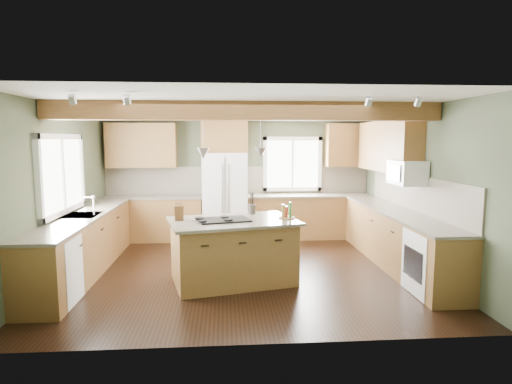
{
  "coord_description": "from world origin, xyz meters",
  "views": [
    {
      "loc": [
        -0.31,
        -6.61,
        2.08
      ],
      "look_at": [
        0.21,
        0.3,
        1.22
      ],
      "focal_mm": 30.0,
      "sensor_mm": 36.0,
      "label": 1
    }
  ],
  "objects": [
    {
      "name": "window_back",
      "position": [
        1.15,
        2.48,
        1.55
      ],
      "size": [
        1.1,
        0.04,
        1.0
      ],
      "primitive_type": "cube",
      "color": "white",
      "rests_on": "wall_back"
    },
    {
      "name": "dishwasher",
      "position": [
        -2.49,
        -1.25,
        0.43
      ],
      "size": [
        0.6,
        0.6,
        0.84
      ],
      "primitive_type": "cube",
      "color": "white",
      "rests_on": "floor"
    },
    {
      "name": "wall_left",
      "position": [
        -2.8,
        0.0,
        1.3
      ],
      "size": [
        0.0,
        5.0,
        5.0
      ],
      "primitive_type": "plane",
      "rotation": [
        1.57,
        0.0,
        1.57
      ],
      "color": "#3F4732",
      "rests_on": "ground"
    },
    {
      "name": "base_cab_right",
      "position": [
        2.5,
        0.05,
        0.44
      ],
      "size": [
        0.6,
        3.7,
        0.88
      ],
      "primitive_type": "cube",
      "color": "brown",
      "rests_on": "floor"
    },
    {
      "name": "utensil_crock",
      "position": [
        0.11,
        -0.07,
        1.0
      ],
      "size": [
        0.16,
        0.16,
        0.15
      ],
      "primitive_type": "cylinder",
      "rotation": [
        0.0,
        0.0,
        0.55
      ],
      "color": "#484139",
      "rests_on": "island_top"
    },
    {
      "name": "microwave",
      "position": [
        2.58,
        -0.05,
        1.55
      ],
      "size": [
        0.4,
        0.7,
        0.38
      ],
      "primitive_type": "cube",
      "color": "white",
      "rests_on": "wall_right"
    },
    {
      "name": "counter_back_right",
      "position": [
        1.49,
        2.2,
        0.9
      ],
      "size": [
        2.66,
        0.64,
        0.04
      ],
      "primitive_type": "cube",
      "color": "#484135",
      "rests_on": "base_cab_back_right"
    },
    {
      "name": "ceiling",
      "position": [
        0.0,
        0.0,
        2.6
      ],
      "size": [
        5.6,
        5.6,
        0.0
      ],
      "primitive_type": "plane",
      "rotation": [
        3.14,
        0.0,
        0.0
      ],
      "color": "silver",
      "rests_on": "wall_back"
    },
    {
      "name": "upper_cab_back_left",
      "position": [
        -1.99,
        2.33,
        1.95
      ],
      "size": [
        1.4,
        0.35,
        0.9
      ],
      "primitive_type": "cube",
      "color": "brown",
      "rests_on": "wall_back"
    },
    {
      "name": "upper_cab_over_fridge",
      "position": [
        -0.3,
        2.33,
        2.15
      ],
      "size": [
        0.96,
        0.35,
        0.7
      ],
      "primitive_type": "cube",
      "color": "brown",
      "rests_on": "wall_back"
    },
    {
      "name": "window_left",
      "position": [
        -2.78,
        0.05,
        1.55
      ],
      "size": [
        0.04,
        1.6,
        1.05
      ],
      "primitive_type": "cube",
      "color": "white",
      "rests_on": "wall_left"
    },
    {
      "name": "counter_right",
      "position": [
        2.5,
        0.05,
        0.9
      ],
      "size": [
        0.64,
        3.74,
        0.04
      ],
      "primitive_type": "cube",
      "color": "#484135",
      "rests_on": "base_cab_right"
    },
    {
      "name": "island_top",
      "position": [
        -0.19,
        -0.54,
        0.9
      ],
      "size": [
        2.0,
        1.52,
        0.04
      ],
      "primitive_type": "cube",
      "rotation": [
        0.0,
        0.0,
        0.23
      ],
      "color": "#484135",
      "rests_on": "island"
    },
    {
      "name": "base_cab_back_left",
      "position": [
        -1.79,
        2.2,
        0.44
      ],
      "size": [
        2.02,
        0.6,
        0.88
      ],
      "primitive_type": "cube",
      "color": "brown",
      "rests_on": "floor"
    },
    {
      "name": "cooktop",
      "position": [
        -0.33,
        -0.57,
        0.93
      ],
      "size": [
        0.82,
        0.64,
        0.02
      ],
      "primitive_type": "cube",
      "rotation": [
        0.0,
        0.0,
        0.23
      ],
      "color": "black",
      "rests_on": "island_top"
    },
    {
      "name": "upper_cab_back_corner",
      "position": [
        2.3,
        2.33,
        1.95
      ],
      "size": [
        0.9,
        0.35,
        0.9
      ],
      "primitive_type": "cube",
      "color": "brown",
      "rests_on": "wall_back"
    },
    {
      "name": "wall_back",
      "position": [
        0.0,
        2.5,
        1.3
      ],
      "size": [
        5.6,
        0.0,
        5.6
      ],
      "primitive_type": "plane",
      "rotation": [
        1.57,
        0.0,
        0.0
      ],
      "color": "#3F4732",
      "rests_on": "ground"
    },
    {
      "name": "refrigerator",
      "position": [
        -0.3,
        2.12,
        0.9
      ],
      "size": [
        0.9,
        0.74,
        1.8
      ],
      "primitive_type": "cube",
      "color": "white",
      "rests_on": "floor"
    },
    {
      "name": "oven",
      "position": [
        2.49,
        -1.25,
        0.43
      ],
      "size": [
        0.6,
        0.72,
        0.84
      ],
      "primitive_type": "cube",
      "color": "white",
      "rests_on": "floor"
    },
    {
      "name": "sink",
      "position": [
        -2.5,
        0.05,
        0.91
      ],
      "size": [
        0.5,
        0.65,
        0.03
      ],
      "primitive_type": "cube",
      "color": "#262628",
      "rests_on": "counter_left"
    },
    {
      "name": "backsplash_right",
      "position": [
        2.78,
        0.05,
        1.21
      ],
      "size": [
        0.03,
        3.7,
        0.58
      ],
      "primitive_type": "cube",
      "color": "brown",
      "rests_on": "wall_right"
    },
    {
      "name": "base_cab_left",
      "position": [
        -2.5,
        0.05,
        0.44
      ],
      "size": [
        0.6,
        3.7,
        0.88
      ],
      "primitive_type": "cube",
      "color": "brown",
      "rests_on": "floor"
    },
    {
      "name": "island",
      "position": [
        -0.19,
        -0.54,
        0.44
      ],
      "size": [
        1.86,
        1.38,
        0.88
      ],
      "primitive_type": "cube",
      "rotation": [
        0.0,
        0.0,
        0.23
      ],
      "color": "brown",
      "rests_on": "floor"
    },
    {
      "name": "knife_block",
      "position": [
        -0.96,
        -0.52,
        1.03
      ],
      "size": [
        0.14,
        0.11,
        0.21
      ],
      "primitive_type": "cube",
      "rotation": [
        0.0,
        0.0,
        0.11
      ],
      "color": "brown",
      "rests_on": "island_top"
    },
    {
      "name": "base_cab_back_right",
      "position": [
        1.49,
        2.2,
        0.44
      ],
      "size": [
        2.62,
        0.6,
        0.88
      ],
      "primitive_type": "cube",
      "color": "brown",
      "rests_on": "floor"
    },
    {
      "name": "counter_back_left",
      "position": [
        -1.79,
        2.2,
        0.9
      ],
      "size": [
        2.06,
        0.64,
        0.04
      ],
      "primitive_type": "cube",
      "color": "#484135",
      "rests_on": "base_cab_back_left"
    },
    {
      "name": "pendant_left",
      "position": [
        -0.6,
        -0.63,
        1.88
      ],
      "size": [
        0.18,
        0.18,
        0.16
      ],
      "primitive_type": "cone",
      "rotation": [
        3.14,
        0.0,
        0.0
      ],
      "color": "#B2B2B7",
      "rests_on": "ceiling"
    },
    {
      "name": "backsplash_back",
      "position": [
        0.0,
        2.48,
        1.21
      ],
      "size": [
        5.58,
        0.03,
        0.58
      ],
      "primitive_type": "cube",
      "color": "brown",
      "rests_on": "wall_back"
    },
    {
      "name": "ceiling_beam",
      "position": [
        0.0,
        -0.54,
        2.47
      ],
      "size": [
        5.55,
        0.26,
        0.26
      ],
      "primitive_type": "cube",
      "color": "#503117",
      "rests_on": "ceiling"
    },
    {
      "name": "wall_right",
      "position": [
        2.8,
        0.0,
        1.3
      ],
      "size": [
        0.0,
        5.0,
        5.0
      ],
      "primitive_type": "plane",
      "rotation": [
        1.57,
        0.0,
        -1.57
      ],
      "color": "#3F4732",
      "rests_on": "ground"
    },
    {
      "name": "soffit_trim",
      "position": [
        0.0,
        2.4,
        2.54
      ],
      "size": [
        5.55,
        0.2,
        0.1
      ],
      "primitive_type": "cube",
      "color": "#503117",
      "rests_on": "ceiling"
    },
    {
      "name": "bottle_tray",
      "position": [
        0.61,
        -0.47,
        1.03
      ],
      "size": [
        0.27,
        0.27,
        0.23
      ],
      "primitive_type": null,
      "rotation": [
        0.0,
        0.0,
        0.07
      ],
      "color": "brown",
      "rests_on": "island_top"
    },
    {
      "name": "upper_cab_right",
      "position": [
        2.62,
        0.9,
        1.95
      ],
      "size": [
        0.35,
        2.2,
        0.9
      ],
      "primitive_type": "cube",
      "color": "brown",
      "rests_on": "wall_right"
    },
    {
      "name": "faucet",
      "position": [
        -2.32,
        0.05,
        1.05
      ],
      "size": [
        0.02,
        0.02,
        0.28
      ],
      "primitive_type": "cylinder",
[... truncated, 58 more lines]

